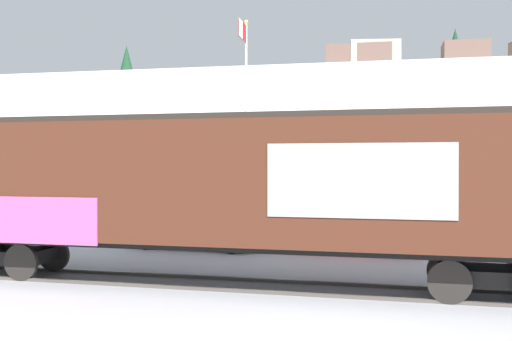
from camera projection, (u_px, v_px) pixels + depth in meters
name	position (u px, v px, depth m)	size (l,w,h in m)	color
ground_plane	(196.00, 284.00, 15.36)	(260.00, 260.00, 0.00)	#B2B5BC
track	(251.00, 285.00, 15.03)	(60.02, 3.81, 0.08)	#4C4742
freight_car	(225.00, 184.00, 15.16)	(17.59, 3.53, 4.16)	#472316
flagpole	(245.00, 94.00, 29.00)	(0.18, 1.72, 9.62)	silver
hillside	(362.00, 134.00, 77.08)	(119.52, 30.83, 17.27)	silver
parked_car_black	(198.00, 224.00, 21.85)	(4.76, 2.32, 1.72)	black
parked_car_red	(355.00, 228.00, 20.78)	(4.51, 2.15, 1.63)	#B21E1E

